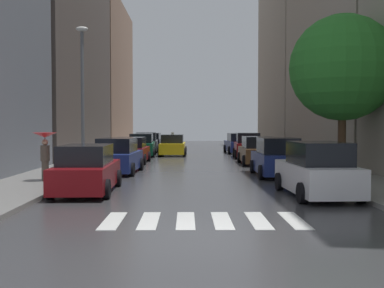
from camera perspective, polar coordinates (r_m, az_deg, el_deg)
name	(u,v)px	position (r m, az deg, el deg)	size (l,w,h in m)	color
ground_plane	(193,158)	(34.02, 0.08, -1.73)	(28.00, 72.00, 0.04)	#39393C
sidewalk_left	(101,157)	(34.55, -10.77, -1.55)	(3.00, 72.00, 0.15)	gray
sidewalk_right	(284,157)	(34.71, 10.88, -1.54)	(3.00, 72.00, 0.15)	gray
crosswalk_stripes	(204,220)	(12.02, 1.41, -9.07)	(4.95, 2.20, 0.01)	silver
building_left_far	(99,75)	(59.24, -11.02, 8.06)	(6.00, 19.32, 16.72)	#8C6B56
building_right_mid	(356,36)	(34.84, 18.95, 12.08)	(6.00, 16.78, 16.73)	#9E9384
building_right_far	(299,51)	(50.85, 12.58, 10.75)	(6.00, 15.42, 19.77)	#9E9384
parked_car_left_nearest	(87,170)	(17.18, -12.38, -3.06)	(2.09, 4.79, 1.68)	maroon
parked_car_left_second	(118,157)	(23.73, -8.79, -1.51)	(2.20, 4.58, 1.73)	navy
parked_car_left_third	(131,151)	(29.89, -7.29, -0.82)	(2.24, 4.11, 1.61)	maroon
parked_car_left_fourth	(142,146)	(36.33, -5.99, -0.19)	(2.15, 4.76, 1.71)	#0C4C2D
parked_car_left_fifth	(147,143)	(41.64, -5.43, 0.13)	(2.23, 4.74, 1.71)	#474C51
parked_car_left_sixth	(152,141)	(47.44, -4.79, 0.32)	(2.16, 4.22, 1.57)	black
parked_car_right_nearest	(317,171)	(16.41, 14.64, -3.14)	(2.15, 4.50, 1.81)	silver
parked_car_right_second	(277,158)	(22.41, 10.07, -1.69)	(2.07, 4.25, 1.78)	navy
parked_car_right_third	(258,151)	(29.01, 7.80, -0.86)	(2.16, 4.52, 1.67)	brown
parked_car_right_fourth	(248,146)	(34.58, 6.63, -0.27)	(2.15, 4.12, 1.80)	maroon
parked_car_right_fifth	(239,144)	(40.16, 5.56, 0.02)	(2.25, 4.68, 1.67)	navy
taxi_midroad	(173,146)	(36.95, -2.30, -0.19)	(2.15, 4.38, 1.81)	yellow
pedestrian_foreground	(45,146)	(19.89, -17.07, -0.25)	(0.96, 0.96, 1.92)	brown
street_tree_right	(343,68)	(22.59, 17.47, 8.62)	(4.72, 4.72, 7.12)	#513823
lamp_post_left	(82,88)	(24.32, -12.89, 6.55)	(0.60, 0.28, 7.04)	#595B60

